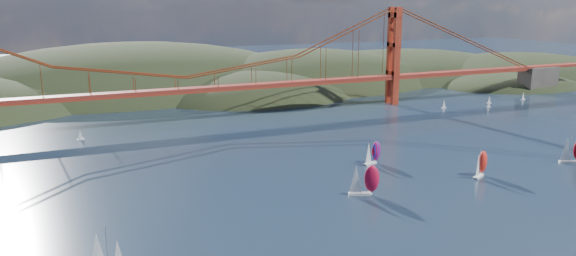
# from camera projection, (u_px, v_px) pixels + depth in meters

# --- Properties ---
(headlands) EXTENTS (725.00, 225.00, 96.00)m
(headlands) POSITION_uv_depth(u_px,v_px,m) (218.00, 106.00, 386.88)
(headlands) COLOR black
(headlands) RESTS_ON ground
(bridge) EXTENTS (552.00, 12.00, 55.00)m
(bridge) POSITION_uv_depth(u_px,v_px,m) (182.00, 57.00, 270.85)
(bridge) COLOR maroon
(bridge) RESTS_ON ground
(racer_0) EXTENTS (9.75, 6.67, 10.91)m
(racer_0) POSITION_uv_depth(u_px,v_px,m) (363.00, 179.00, 172.94)
(racer_0) COLOR white
(racer_0) RESTS_ON ground
(racer_1) EXTENTS (8.75, 6.60, 9.88)m
(racer_1) POSITION_uv_depth(u_px,v_px,m) (480.00, 164.00, 190.99)
(racer_1) COLOR white
(racer_1) RESTS_ON ground
(racer_2) EXTENTS (9.32, 6.98, 10.51)m
(racer_2) POSITION_uv_depth(u_px,v_px,m) (573.00, 150.00, 207.21)
(racer_2) COLOR silver
(racer_2) RESTS_ON ground
(racer_rwb) EXTENTS (8.43, 5.12, 9.44)m
(racer_rwb) POSITION_uv_depth(u_px,v_px,m) (372.00, 152.00, 205.88)
(racer_rwb) COLOR white
(racer_rwb) RESTS_ON ground
(distant_boat_3) EXTENTS (3.00, 2.00, 4.70)m
(distant_boat_3) POSITION_uv_depth(u_px,v_px,m) (80.00, 135.00, 241.23)
(distant_boat_3) COLOR silver
(distant_boat_3) RESTS_ON ground
(distant_boat_4) EXTENTS (3.00, 2.00, 4.70)m
(distant_boat_4) POSITION_uv_depth(u_px,v_px,m) (444.00, 104.00, 311.41)
(distant_boat_4) COLOR silver
(distant_boat_4) RESTS_ON ground
(distant_boat_5) EXTENTS (3.00, 2.00, 4.70)m
(distant_boat_5) POSITION_uv_depth(u_px,v_px,m) (489.00, 103.00, 313.72)
(distant_boat_5) COLOR silver
(distant_boat_5) RESTS_ON ground
(distant_boat_6) EXTENTS (3.00, 2.00, 4.70)m
(distant_boat_6) POSITION_uv_depth(u_px,v_px,m) (489.00, 99.00, 325.83)
(distant_boat_6) COLOR silver
(distant_boat_6) RESTS_ON ground
(distant_boat_7) EXTENTS (3.00, 2.00, 4.70)m
(distant_boat_7) POSITION_uv_depth(u_px,v_px,m) (523.00, 96.00, 337.63)
(distant_boat_7) COLOR silver
(distant_boat_7) RESTS_ON ground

